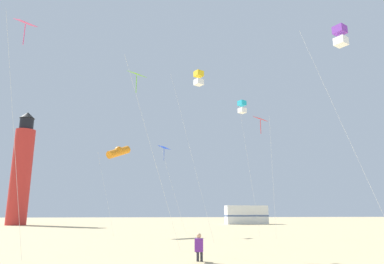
% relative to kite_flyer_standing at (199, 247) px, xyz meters
% --- Properties ---
extents(kite_flyer_standing, '(0.40, 0.55, 1.16)m').
position_rel_kite_flyer_standing_xyz_m(kite_flyer_standing, '(0.00, 0.00, 0.00)').
color(kite_flyer_standing, '#722D99').
rests_on(kite_flyer_standing, ground).
extents(kite_box_cyan, '(1.57, 1.43, 11.87)m').
position_rel_kite_flyer_standing_xyz_m(kite_box_cyan, '(5.76, 14.63, 10.66)').
color(kite_box_cyan, silver).
rests_on(kite_box_cyan, ground).
extents(kite_diamond_blue, '(2.66, 2.66, 7.90)m').
position_rel_kite_flyer_standing_xyz_m(kite_diamond_blue, '(-1.20, 16.17, 6.78)').
color(kite_diamond_blue, silver).
rests_on(kite_diamond_blue, ground).
extents(kite_box_gold, '(2.93, 2.64, 12.76)m').
position_rel_kite_flyer_standing_xyz_m(kite_box_gold, '(1.25, 10.28, 11.54)').
color(kite_box_gold, silver).
rests_on(kite_box_gold, ground).
extents(kite_box_violet, '(2.90, 2.90, 12.12)m').
position_rel_kite_flyer_standing_xyz_m(kite_box_violet, '(8.16, 1.70, 10.90)').
color(kite_box_violet, silver).
rests_on(kite_box_violet, ground).
extents(kite_diamond_rainbow, '(1.80, 1.80, 11.47)m').
position_rel_kite_flyer_standing_xyz_m(kite_diamond_rainbow, '(-8.51, 1.46, 10.12)').
color(kite_diamond_rainbow, silver).
rests_on(kite_diamond_rainbow, ground).
extents(kite_diamond_lime, '(3.30, 3.30, 10.32)m').
position_rel_kite_flyer_standing_xyz_m(kite_diamond_lime, '(-3.09, 4.76, 9.05)').
color(kite_diamond_lime, silver).
rests_on(kite_diamond_lime, ground).
extents(kite_diamond_scarlet, '(1.55, 1.55, 9.32)m').
position_rel_kite_flyer_standing_xyz_m(kite_diamond_scarlet, '(6.23, 10.68, 8.14)').
color(kite_diamond_scarlet, silver).
rests_on(kite_diamond_scarlet, ground).
extents(kite_tube_orange, '(2.91, 3.02, 7.95)m').
position_rel_kite_flyer_standing_xyz_m(kite_tube_orange, '(-5.35, 16.35, 6.63)').
color(kite_tube_orange, silver).
rests_on(kite_tube_orange, ground).
extents(lighthouse_distant, '(2.80, 2.80, 16.80)m').
position_rel_kite_flyer_standing_xyz_m(lighthouse_distant, '(-21.90, 38.17, 7.22)').
color(lighthouse_distant, red).
rests_on(lighthouse_distant, ground).
extents(rv_van_white, '(6.50, 2.50, 2.80)m').
position_rel_kite_flyer_standing_xyz_m(rv_van_white, '(11.99, 38.73, 0.78)').
color(rv_van_white, white).
rests_on(rv_van_white, ground).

